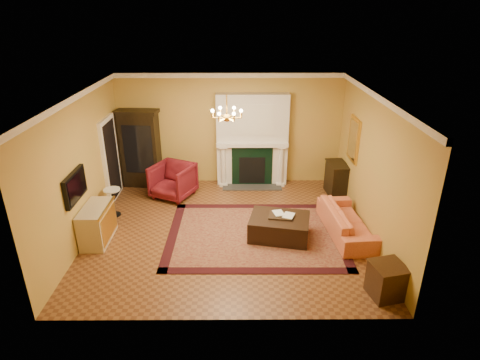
{
  "coord_description": "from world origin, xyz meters",
  "views": [
    {
      "loc": [
        0.21,
        -7.68,
        4.58
      ],
      "look_at": [
        0.26,
        0.3,
        1.09
      ],
      "focal_mm": 30.0,
      "sensor_mm": 36.0,
      "label": 1
    }
  ],
  "objects_px": {
    "commode": "(97,224)",
    "end_table": "(386,281)",
    "wingback_armchair": "(173,179)",
    "china_cabinet": "(141,150)",
    "console_table": "(336,179)",
    "pedestal_table": "(113,200)",
    "leather_ottoman": "(279,227)",
    "coral_sofa": "(347,217)"
  },
  "relations": [
    {
      "from": "china_cabinet",
      "to": "end_table",
      "type": "relative_size",
      "value": 3.41
    },
    {
      "from": "pedestal_table",
      "to": "commode",
      "type": "xyz_separation_m",
      "value": [
        -0.03,
        -1.09,
        -0.01
      ]
    },
    {
      "from": "commode",
      "to": "leather_ottoman",
      "type": "height_order",
      "value": "commode"
    },
    {
      "from": "wingback_armchair",
      "to": "console_table",
      "type": "xyz_separation_m",
      "value": [
        4.24,
        0.14,
        -0.07
      ]
    },
    {
      "from": "pedestal_table",
      "to": "china_cabinet",
      "type": "bearing_deg",
      "value": 80.37
    },
    {
      "from": "coral_sofa",
      "to": "leather_ottoman",
      "type": "relative_size",
      "value": 1.62
    },
    {
      "from": "console_table",
      "to": "leather_ottoman",
      "type": "distance_m",
      "value": 2.73
    },
    {
      "from": "china_cabinet",
      "to": "leather_ottoman",
      "type": "bearing_deg",
      "value": -32.11
    },
    {
      "from": "commode",
      "to": "leather_ottoman",
      "type": "bearing_deg",
      "value": 1.39
    },
    {
      "from": "coral_sofa",
      "to": "end_table",
      "type": "xyz_separation_m",
      "value": [
        0.15,
        -2.06,
        -0.1
      ]
    },
    {
      "from": "china_cabinet",
      "to": "console_table",
      "type": "bearing_deg",
      "value": -0.61
    },
    {
      "from": "wingback_armchair",
      "to": "commode",
      "type": "bearing_deg",
      "value": -95.88
    },
    {
      "from": "pedestal_table",
      "to": "wingback_armchair",
      "type": "bearing_deg",
      "value": 39.32
    },
    {
      "from": "pedestal_table",
      "to": "end_table",
      "type": "distance_m",
      "value": 6.14
    },
    {
      "from": "coral_sofa",
      "to": "console_table",
      "type": "bearing_deg",
      "value": -11.04
    },
    {
      "from": "commode",
      "to": "end_table",
      "type": "height_order",
      "value": "commode"
    },
    {
      "from": "console_table",
      "to": "leather_ottoman",
      "type": "bearing_deg",
      "value": -132.78
    },
    {
      "from": "pedestal_table",
      "to": "leather_ottoman",
      "type": "bearing_deg",
      "value": -14.57
    },
    {
      "from": "commode",
      "to": "end_table",
      "type": "relative_size",
      "value": 1.77
    },
    {
      "from": "china_cabinet",
      "to": "wingback_armchair",
      "type": "xyz_separation_m",
      "value": [
        0.94,
        -0.76,
        -0.52
      ]
    },
    {
      "from": "coral_sofa",
      "to": "console_table",
      "type": "height_order",
      "value": "console_table"
    },
    {
      "from": "china_cabinet",
      "to": "wingback_armchair",
      "type": "relative_size",
      "value": 2.06
    },
    {
      "from": "china_cabinet",
      "to": "pedestal_table",
      "type": "xyz_separation_m",
      "value": [
        -0.3,
        -1.78,
        -0.61
      ]
    },
    {
      "from": "commode",
      "to": "coral_sofa",
      "type": "relative_size",
      "value": 0.52
    },
    {
      "from": "pedestal_table",
      "to": "coral_sofa",
      "type": "relative_size",
      "value": 0.34
    },
    {
      "from": "wingback_armchair",
      "to": "console_table",
      "type": "bearing_deg",
      "value": 27.15
    },
    {
      "from": "pedestal_table",
      "to": "commode",
      "type": "bearing_deg",
      "value": -91.58
    },
    {
      "from": "china_cabinet",
      "to": "leather_ottoman",
      "type": "relative_size",
      "value": 1.63
    },
    {
      "from": "china_cabinet",
      "to": "console_table",
      "type": "xyz_separation_m",
      "value": [
        5.18,
        -0.62,
        -0.59
      ]
    },
    {
      "from": "end_table",
      "to": "console_table",
      "type": "relative_size",
      "value": 0.71
    },
    {
      "from": "commode",
      "to": "console_table",
      "type": "bearing_deg",
      "value": 22.03
    },
    {
      "from": "pedestal_table",
      "to": "leather_ottoman",
      "type": "distance_m",
      "value": 3.92
    },
    {
      "from": "wingback_armchair",
      "to": "leather_ottoman",
      "type": "bearing_deg",
      "value": -12.88
    },
    {
      "from": "commode",
      "to": "end_table",
      "type": "distance_m",
      "value": 5.74
    },
    {
      "from": "coral_sofa",
      "to": "end_table",
      "type": "distance_m",
      "value": 2.07
    },
    {
      "from": "pedestal_table",
      "to": "end_table",
      "type": "relative_size",
      "value": 1.16
    },
    {
      "from": "wingback_armchair",
      "to": "coral_sofa",
      "type": "xyz_separation_m",
      "value": [
        4.02,
        -1.85,
        -0.1
      ]
    },
    {
      "from": "pedestal_table",
      "to": "commode",
      "type": "distance_m",
      "value": 1.09
    },
    {
      "from": "china_cabinet",
      "to": "commode",
      "type": "relative_size",
      "value": 1.92
    },
    {
      "from": "coral_sofa",
      "to": "wingback_armchair",
      "type": "bearing_deg",
      "value": 60.34
    },
    {
      "from": "wingback_armchair",
      "to": "leather_ottoman",
      "type": "relative_size",
      "value": 0.79
    },
    {
      "from": "wingback_armchair",
      "to": "commode",
      "type": "height_order",
      "value": "wingback_armchair"
    }
  ]
}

